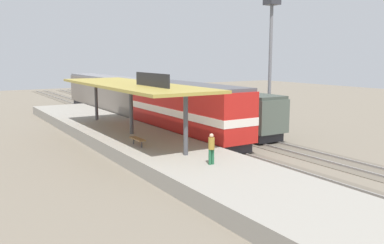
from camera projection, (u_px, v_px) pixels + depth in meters
name	position (u px, v px, depth m)	size (l,w,h in m)	color
ground_plane	(204.00, 136.00, 34.75)	(120.00, 120.00, 0.00)	#706656
track_near	(184.00, 139.00, 33.71)	(3.20, 110.00, 0.16)	#5F5649
track_far	(229.00, 133.00, 36.10)	(3.20, 110.00, 0.16)	#5F5649
platform	(132.00, 139.00, 31.26)	(6.00, 44.00, 0.90)	gray
station_canopy	(131.00, 86.00, 30.54)	(5.20, 18.00, 4.70)	#47474C
platform_bench	(138.00, 139.00, 26.88)	(0.44, 1.70, 0.50)	#333338
locomotive	(186.00, 110.00, 33.09)	(2.93, 14.43, 4.44)	#28282D
passenger_carriage_single	(107.00, 94.00, 48.23)	(2.90, 20.00, 4.24)	#28282D
freight_car	(228.00, 111.00, 35.93)	(2.80, 12.00, 3.54)	#28282D
light_mast	(271.00, 36.00, 35.18)	(1.10, 1.10, 11.70)	slate
person_waiting	(211.00, 147.00, 22.17)	(0.34, 0.34, 1.71)	#23603D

